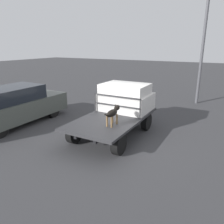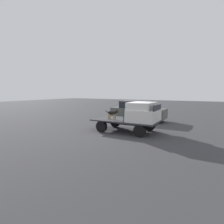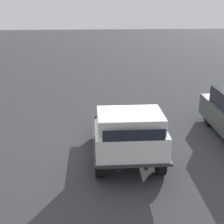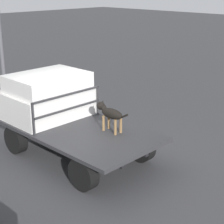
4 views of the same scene
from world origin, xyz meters
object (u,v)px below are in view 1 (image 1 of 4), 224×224
at_px(dog, 113,113).
at_px(parked_sedan, 16,106).
at_px(light_pole_near, 206,17).
at_px(flatbed_truck, 113,122).

xyz_separation_m(dog, parked_sedan, (-0.17, 4.66, -0.33)).
distance_m(parked_sedan, light_pole_near, 10.55).
distance_m(flatbed_truck, light_pole_near, 8.11).
bearing_deg(dog, light_pole_near, -30.30).
bearing_deg(parked_sedan, dog, -93.22).
relative_size(flatbed_truck, dog, 4.12).
xyz_separation_m(flatbed_truck, light_pole_near, (6.65, -2.00, 4.18)).
height_order(parked_sedan, light_pole_near, light_pole_near).
distance_m(dog, parked_sedan, 4.68).
relative_size(dog, parked_sedan, 0.21).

